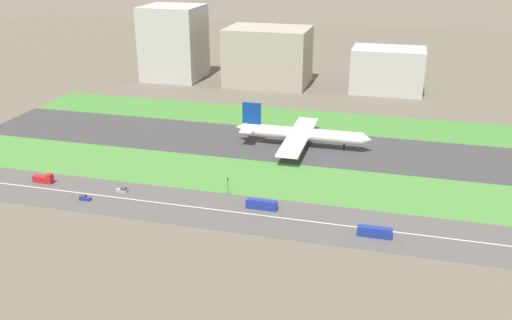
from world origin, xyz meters
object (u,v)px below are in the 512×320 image
object	(u,v)px
car_1	(85,198)
hangar_building	(268,56)
bus_0	(262,205)
truck_0	(44,179)
bus_1	(375,232)
car_0	(122,190)
airliner	(299,134)
traffic_light	(228,185)
office_tower	(387,70)
fuel_tank_west	(283,58)
terminal_building	(174,43)

from	to	relation	value
car_1	hangar_building	size ratio (longest dim) A/B	0.08
hangar_building	bus_0	bearing A→B (deg)	-76.99
truck_0	bus_1	world-z (taller)	truck_0
bus_0	car_0	distance (m)	56.05
bus_0	car_0	size ratio (longest dim) A/B	2.64
bus_1	car_1	bearing A→B (deg)	0.00
airliner	car_1	distance (m)	103.34
truck_0	traffic_light	world-z (taller)	traffic_light
airliner	traffic_light	distance (m)	62.24
bus_1	car_0	distance (m)	97.75
car_0	office_tower	size ratio (longest dim) A/B	0.10
traffic_light	fuel_tank_west	size ratio (longest dim) A/B	0.31
car_0	fuel_tank_west	world-z (taller)	fuel_tank_west
airliner	office_tower	world-z (taller)	office_tower
fuel_tank_west	office_tower	bearing A→B (deg)	-30.06
bus_0	terminal_building	world-z (taller)	terminal_building
office_tower	fuel_tank_west	bearing A→B (deg)	149.94
terminal_building	fuel_tank_west	xyz separation A→B (m)	(67.88, 45.00, -16.02)
bus_1	terminal_building	size ratio (longest dim) A/B	0.23
bus_0	bus_1	xyz separation A→B (m)	(41.19, -10.00, 0.00)
airliner	bus_1	world-z (taller)	airliner
bus_1	car_0	size ratio (longest dim) A/B	2.64
car_1	truck_0	bearing A→B (deg)	-22.21
truck_0	office_tower	xyz separation A→B (m)	(127.42, 182.00, 12.31)
traffic_light	office_tower	world-z (taller)	office_tower
truck_0	traffic_light	distance (m)	76.11
bus_0	car_1	bearing A→B (deg)	-171.46
airliner	bus_1	bearing A→B (deg)	-62.74
terminal_building	car_1	bearing A→B (deg)	-77.46
airliner	traffic_light	xyz separation A→B (m)	(-16.42, -60.01, -1.94)
airliner	fuel_tank_west	world-z (taller)	airliner
truck_0	airliner	bearing A→B (deg)	36.45
fuel_tank_west	terminal_building	bearing A→B (deg)	-146.46
hangar_building	office_tower	size ratio (longest dim) A/B	1.20
bus_1	office_tower	xyz separation A→B (m)	(-4.83, 192.00, 12.16)
bus_1	truck_0	bearing A→B (deg)	-4.32
airliner	truck_0	size ratio (longest dim) A/B	7.74
bus_1	fuel_tank_west	world-z (taller)	fuel_tank_west
truck_0	bus_0	bearing A→B (deg)	0.00
car_1	hangar_building	bearing A→B (deg)	-97.27
bus_0	traffic_light	distance (m)	17.54
traffic_light	office_tower	bearing A→B (deg)	73.43
car_1	traffic_light	world-z (taller)	traffic_light
car_1	bus_1	world-z (taller)	bus_1
car_0	traffic_light	world-z (taller)	traffic_light
truck_0	bus_0	world-z (taller)	truck_0
truck_0	fuel_tank_west	bearing A→B (deg)	77.66
bus_1	traffic_light	world-z (taller)	traffic_light
hangar_building	bus_1	bearing A→B (deg)	-66.56
terminal_building	hangar_building	xyz separation A→B (m)	(67.20, 0.00, -6.06)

